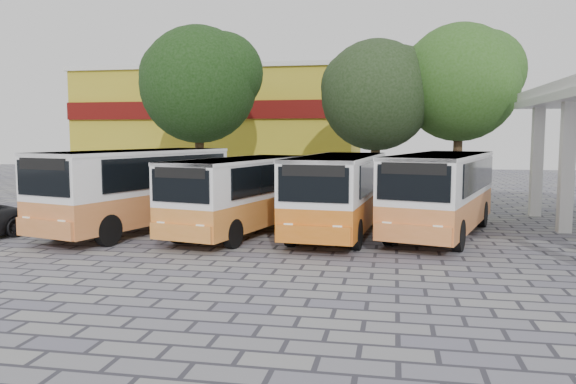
% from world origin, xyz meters
% --- Properties ---
extents(ground, '(90.00, 90.00, 0.00)m').
position_xyz_m(ground, '(0.00, 0.00, 0.00)').
color(ground, slate).
rests_on(ground, ground).
extents(shophouse_block, '(20.40, 10.40, 8.30)m').
position_xyz_m(shophouse_block, '(-11.00, 25.99, 4.16)').
color(shophouse_block, '#AF9D1E').
rests_on(shophouse_block, ground).
extents(bus_far_left, '(4.67, 8.73, 2.97)m').
position_xyz_m(bus_far_left, '(-7.47, 3.57, 1.72)').
color(bus_far_left, '#D47A3D').
rests_on(bus_far_left, ground).
extents(bus_centre_left, '(3.93, 7.88, 2.70)m').
position_xyz_m(bus_centre_left, '(-3.57, 3.70, 1.56)').
color(bus_centre_left, orange).
rests_on(bus_centre_left, ground).
extents(bus_centre_right, '(3.07, 7.97, 2.80)m').
position_xyz_m(bus_centre_right, '(-0.15, 4.19, 1.62)').
color(bus_centre_right, orange).
rests_on(bus_centre_right, ground).
extents(bus_far_right, '(4.51, 8.42, 2.87)m').
position_xyz_m(bus_far_right, '(3.39, 4.70, 1.66)').
color(bus_far_right, orange).
rests_on(bus_far_right, ground).
extents(tree_left, '(6.65, 6.33, 9.41)m').
position_xyz_m(tree_left, '(-8.70, 13.97, 6.45)').
color(tree_left, '#49371E').
rests_on(tree_left, ground).
extents(tree_middle, '(5.90, 5.62, 8.34)m').
position_xyz_m(tree_middle, '(0.87, 13.63, 5.71)').
color(tree_middle, '#4C3C23').
rests_on(tree_middle, ground).
extents(tree_right, '(6.18, 5.88, 9.08)m').
position_xyz_m(tree_right, '(4.98, 14.17, 6.33)').
color(tree_right, '#4C3823').
rests_on(tree_right, ground).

